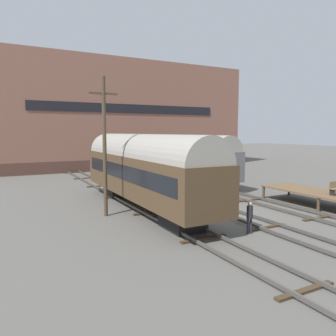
{
  "coord_description": "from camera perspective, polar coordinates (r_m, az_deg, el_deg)",
  "views": [
    {
      "loc": [
        -13.09,
        -16.02,
        5.29
      ],
      "look_at": [
        0.0,
        8.77,
        2.2
      ],
      "focal_mm": 35.0,
      "sensor_mm": 36.0,
      "label": 1
    }
  ],
  "objects": [
    {
      "name": "warehouse_building",
      "position": [
        53.0,
        -9.38,
        8.86
      ],
      "size": [
        38.3,
        14.08,
        15.48
      ],
      "color": "#4F342A",
      "rests_on": "ground"
    },
    {
      "name": "station_platform",
      "position": [
        25.07,
        26.77,
        -4.31
      ],
      "size": [
        3.17,
        10.36,
        1.06
      ],
      "color": "brown",
      "rests_on": "ground"
    },
    {
      "name": "track_left",
      "position": [
        19.02,
        1.09,
        -9.42
      ],
      "size": [
        2.6,
        60.0,
        0.26
      ],
      "color": "#4C4742",
      "rests_on": "ground"
    },
    {
      "name": "ground_plane",
      "position": [
        21.36,
        11.17,
        -8.18
      ],
      "size": [
        200.0,
        200.0,
        0.0
      ],
      "primitive_type": "plane",
      "color": "#56544F"
    },
    {
      "name": "person_worker",
      "position": [
        17.67,
        14.04,
        -7.87
      ],
      "size": [
        0.32,
        0.32,
        1.7
      ],
      "color": "#282833",
      "rests_on": "ground"
    },
    {
      "name": "train_car_grey",
      "position": [
        34.02,
        2.86,
        2.14
      ],
      "size": [
        2.99,
        15.36,
        5.01
      ],
      "color": "black",
      "rests_on": "ground"
    },
    {
      "name": "utility_pole",
      "position": [
        20.69,
        -10.99,
        3.97
      ],
      "size": [
        1.8,
        0.24,
        8.66
      ],
      "color": "#473828",
      "rests_on": "ground"
    },
    {
      "name": "track_right",
      "position": [
        24.15,
        19.06,
        -6.37
      ],
      "size": [
        2.6,
        60.0,
        0.26
      ],
      "color": "#4C4742",
      "rests_on": "ground"
    },
    {
      "name": "track_middle",
      "position": [
        21.32,
        11.18,
        -7.81
      ],
      "size": [
        2.6,
        60.0,
        0.26
      ],
      "color": "#4C4742",
      "rests_on": "ground"
    },
    {
      "name": "train_car_brown",
      "position": [
        22.38,
        -4.34,
        0.15
      ],
      "size": [
        3.13,
        16.3,
        5.16
      ],
      "color": "black",
      "rests_on": "ground"
    }
  ]
}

